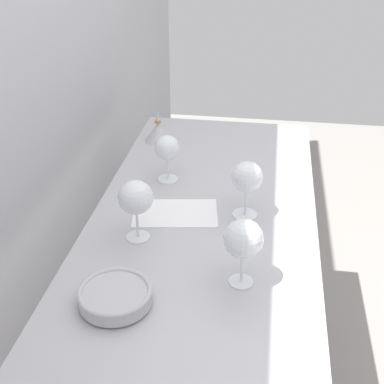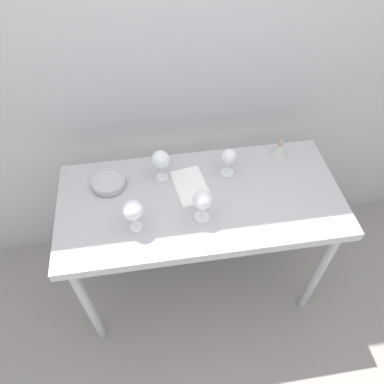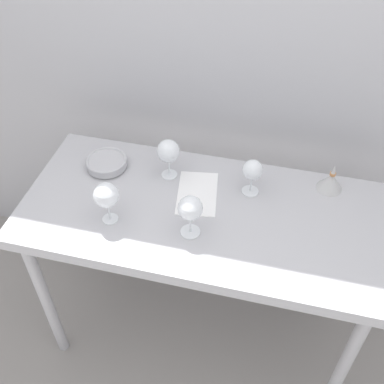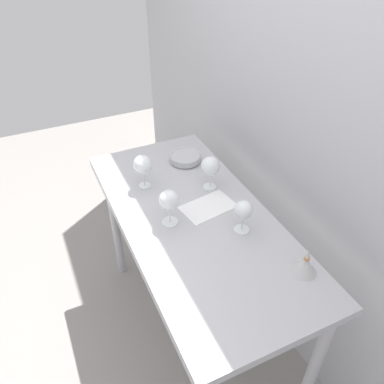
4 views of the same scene
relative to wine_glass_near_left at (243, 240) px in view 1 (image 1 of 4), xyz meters
The scene contains 9 objects.
back_wall 0.76m from the wine_glass_near_left, 62.68° to the left, with size 3.80×0.04×2.60m, color #B3B3B8.
steel_counter 0.42m from the wine_glass_near_left, 21.88° to the left, with size 1.40×0.65×0.90m.
wine_glass_near_left is the anchor object (origin of this frame).
wine_glass_near_center 0.31m from the wine_glass_near_left, ahead, with size 0.09×0.09×0.17m.
wine_glass_far_left 0.33m from the wine_glass_near_left, 63.15° to the left, with size 0.09×0.09×0.18m.
wine_glass_far_right 0.56m from the wine_glass_near_left, 29.44° to the left, with size 0.08×0.08×0.16m.
tasting_sheet_upper 0.38m from the wine_glass_near_left, 36.87° to the left, with size 0.15×0.25×0.00m, color white.
tasting_bowl 0.32m from the wine_glass_near_left, 113.48° to the left, with size 0.17×0.17×0.04m.
decanter_funnel 0.88m from the wine_glass_near_left, 25.12° to the left, with size 0.10×0.10×0.12m.
Camera 1 is at (-1.34, -0.17, 1.73)m, focal length 49.49 mm.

